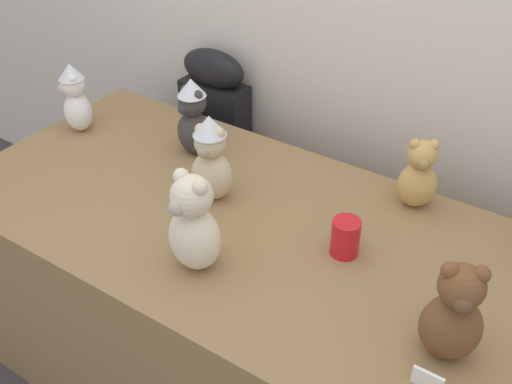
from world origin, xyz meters
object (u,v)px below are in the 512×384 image
Objects in this scene: teddy_bear_charcoal at (193,118)px; teddy_bear_chestnut at (454,315)px; teddy_bear_snow at (75,98)px; teddy_bear_sand at (211,159)px; teddy_bear_honey at (419,176)px; display_table at (256,317)px; party_cup_red at (345,237)px; teddy_bear_cream at (194,225)px; instrument_case at (217,160)px.

teddy_bear_charcoal reaches higher than teddy_bear_chestnut.
teddy_bear_charcoal is at bearing 136.87° from teddy_bear_chestnut.
teddy_bear_snow is at bearing -157.60° from teddy_bear_charcoal.
teddy_bear_sand is 0.62m from teddy_bear_honey.
teddy_bear_snow is 1.50m from teddy_bear_chestnut.
display_table is 7.01× the size of teddy_bear_charcoal.
teddy_bear_charcoal reaches higher than display_table.
teddy_bear_honey reaches higher than party_cup_red.
teddy_bear_charcoal is at bearing 46.78° from teddy_bear_snow.
teddy_bear_snow is at bearing 175.88° from party_cup_red.
teddy_bear_charcoal is 0.70m from party_cup_red.
teddy_bear_chestnut is at bearing -23.26° from teddy_bear_sand.
party_cup_red is (1.13, -0.08, -0.07)m from teddy_bear_snow.
display_table is 6.78× the size of teddy_bear_sand.
teddy_bear_snow reaches higher than display_table.
teddy_bear_cream reaches higher than teddy_bear_chestnut.
display_table is 7.49× the size of teddy_bear_snow.
teddy_bear_sand is at bearing -31.56° from teddy_bear_charcoal.
teddy_bear_chestnut is 2.47× the size of party_cup_red.
teddy_bear_cream is 0.42m from party_cup_red.
teddy_bear_chestnut is (0.81, -0.19, -0.01)m from teddy_bear_sand.
teddy_bear_charcoal is at bearing -63.29° from instrument_case.
teddy_bear_charcoal is 1.09m from teddy_bear_chestnut.
display_table is at bearing -20.04° from teddy_bear_charcoal.
teddy_bear_chestnut is at bearing -11.14° from teddy_bear_charcoal.
display_table is 0.71m from teddy_bear_honey.
teddy_bear_snow is at bearing 146.78° from teddy_bear_chestnut.
party_cup_red is (-0.08, -0.32, -0.05)m from teddy_bear_honey.
display_table is at bearing 89.39° from teddy_bear_cream.
teddy_bear_cream is (0.36, -0.45, 0.00)m from teddy_bear_charcoal.
instrument_case is 3.88× the size of teddy_bear_snow.
display_table is 0.57m from teddy_bear_sand.
teddy_bear_sand reaches higher than teddy_bear_chestnut.
teddy_bear_snow is 1.23m from teddy_bear_honey.
display_table is 1.93× the size of instrument_case.
display_table is 0.83m from teddy_bear_chestnut.
teddy_bear_snow is 0.47m from teddy_bear_charcoal.
teddy_bear_sand reaches higher than teddy_bear_snow.
teddy_bear_sand is at bearing 143.53° from teddy_bear_chestnut.
teddy_bear_chestnut reaches higher than teddy_bear_snow.
instrument_case reaches higher than display_table.
teddy_bear_honey is at bearing 19.96° from teddy_bear_sand.
party_cup_red is at bearing 29.23° from teddy_bear_snow.
teddy_bear_chestnut is at bearing -90.77° from teddy_bear_honey.
teddy_bear_charcoal reaches higher than teddy_bear_honey.
teddy_bear_chestnut reaches higher than instrument_case.
teddy_bear_cream reaches higher than party_cup_red.
teddy_bear_cream is (0.54, -0.81, 0.42)m from instrument_case.
instrument_case is 4.36× the size of teddy_bear_honey.
display_table is 0.82m from instrument_case.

